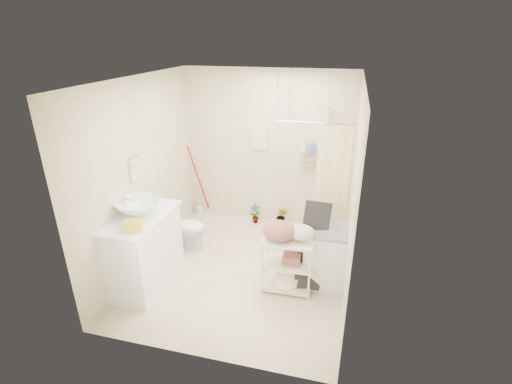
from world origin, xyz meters
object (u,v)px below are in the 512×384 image
toilet (184,227)px  laundry_rack (287,260)px  washing_machine (326,255)px  vanity (143,250)px

toilet → laundry_rack: size_ratio=0.79×
toilet → washing_machine: 2.21m
laundry_rack → toilet: bearing=158.4°
vanity → washing_machine: (2.30, 0.61, -0.10)m
vanity → laundry_rack: (1.84, 0.32, -0.06)m
toilet → washing_machine: (2.18, -0.34, 0.05)m
vanity → laundry_rack: 1.87m
vanity → toilet: (0.12, 0.95, -0.15)m
toilet → laundry_rack: laundry_rack is taller
toilet → laundry_rack: 1.83m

